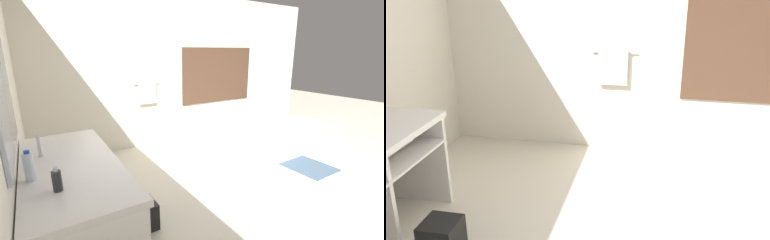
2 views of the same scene
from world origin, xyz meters
TOP-DOWN VIEW (x-y plane):
  - ground_plane at (0.00, 0.00)m, footprint 16.00×16.00m
  - wall_back_with_blinds at (0.05, 2.23)m, footprint 7.40×0.13m
  - vanity_counter at (-1.86, -0.05)m, footprint 0.66×1.59m
  - sink_faucet at (-2.04, 0.17)m, footprint 0.09×0.04m
  - bathtub at (1.29, 1.33)m, footprint 1.01×1.71m
  - water_bottle_1 at (-2.11, -0.24)m, footprint 0.06×0.06m
  - soap_dispenser at (-1.98, -0.47)m, footprint 0.05×0.05m
  - waste_bin at (-1.29, 0.04)m, footprint 0.27×0.27m
  - bath_mat at (1.33, -0.03)m, footprint 0.59×0.63m

SIDE VIEW (x-z plane):
  - ground_plane at x=0.00m, z-range 0.00..0.00m
  - bath_mat at x=1.33m, z-range 0.00..0.02m
  - waste_bin at x=-1.29m, z-range 0.00..0.27m
  - bathtub at x=1.29m, z-range -0.04..0.59m
  - vanity_counter at x=-1.86m, z-range 0.20..1.07m
  - soap_dispenser at x=-1.98m, z-range 0.86..1.02m
  - sink_faucet at x=-2.04m, z-range 0.87..1.05m
  - water_bottle_1 at x=-2.11m, z-range 0.87..1.07m
  - wall_back_with_blinds at x=0.05m, z-range -0.01..2.69m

